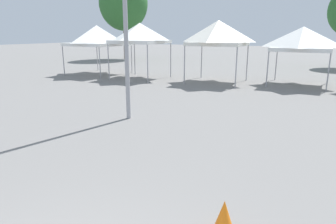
{
  "coord_description": "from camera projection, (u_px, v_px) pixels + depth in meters",
  "views": [
    {
      "loc": [
        1.99,
        -1.2,
        2.73
      ],
      "look_at": [
        -0.49,
        3.7,
        1.3
      ],
      "focal_mm": 32.23,
      "sensor_mm": 36.0,
      "label": 1
    }
  ],
  "objects": [
    {
      "name": "traffic_cone_lot_center",
      "position": [
        224.0,
        217.0,
        4.21
      ],
      "size": [
        0.32,
        0.32,
        0.5
      ],
      "primitive_type": "cone",
      "color": "orange",
      "rests_on": "ground"
    },
    {
      "name": "canopy_tent_far_right",
      "position": [
        140.0,
        33.0,
        18.31
      ],
      "size": [
        2.99,
        2.99,
        3.35
      ],
      "color": "#9E9EA3",
      "rests_on": "ground"
    },
    {
      "name": "canopy_tent_far_left",
      "position": [
        97.0,
        36.0,
        20.21
      ],
      "size": [
        3.57,
        3.57,
        3.27
      ],
      "color": "#9E9EA3",
      "rests_on": "ground"
    },
    {
      "name": "canopy_tent_center",
      "position": [
        303.0,
        39.0,
        15.84
      ],
      "size": [
        3.01,
        3.01,
        3.09
      ],
      "color": "#9E9EA3",
      "rests_on": "ground"
    },
    {
      "name": "tree_behind_tents_right",
      "position": [
        123.0,
        3.0,
        31.71
      ],
      "size": [
        5.1,
        5.1,
        8.62
      ],
      "color": "brown",
      "rests_on": "ground"
    },
    {
      "name": "canopy_tent_right_of_center",
      "position": [
        218.0,
        33.0,
        16.71
      ],
      "size": [
        3.07,
        3.07,
        3.44
      ],
      "color": "#9E9EA3",
      "rests_on": "ground"
    }
  ]
}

